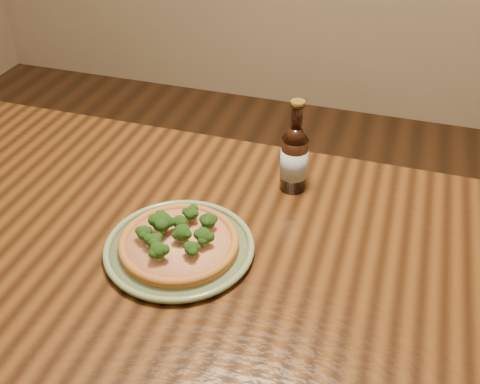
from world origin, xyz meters
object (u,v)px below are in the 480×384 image
(plate, at_px, (179,248))
(beer_bottle, at_px, (294,158))
(table, at_px, (135,267))
(pizza, at_px, (179,241))

(plate, bearing_deg, beer_bottle, 59.59)
(plate, relative_size, beer_bottle, 1.35)
(table, distance_m, pizza, 0.17)
(pizza, bearing_deg, table, 173.42)
(table, height_order, pizza, pizza)
(table, relative_size, plate, 5.12)
(pizza, relative_size, beer_bottle, 1.07)
(table, xyz_separation_m, plate, (0.12, -0.01, 0.10))
(table, distance_m, beer_bottle, 0.44)
(pizza, bearing_deg, beer_bottle, 59.48)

